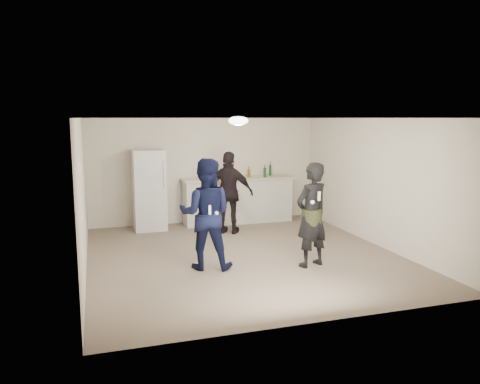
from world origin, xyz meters
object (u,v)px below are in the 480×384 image
object	(u,v)px
woman	(312,215)
spectator	(229,193)
fridge	(149,190)
man	(206,214)
counter	(238,201)
shaker	(207,175)

from	to	relation	value
woman	spectator	world-z (taller)	spectator
fridge	man	bearing A→B (deg)	-79.48
fridge	man	xyz separation A→B (m)	(0.58, -3.10, 0.03)
woman	counter	bearing A→B (deg)	-105.85
counter	fridge	xyz separation A→B (m)	(-2.11, -0.07, 0.38)
counter	man	world-z (taller)	man
fridge	man	size ratio (longest dim) A/B	0.97
counter	woman	xyz separation A→B (m)	(0.19, -3.60, 0.36)
man	woman	bearing A→B (deg)	-174.77
fridge	spectator	world-z (taller)	fridge
shaker	spectator	size ratio (longest dim) A/B	0.09
shaker	spectator	bearing A→B (deg)	-77.31
man	woman	size ratio (longest dim) A/B	1.04
counter	fridge	bearing A→B (deg)	-178.10
counter	woman	size ratio (longest dim) A/B	1.46
fridge	man	world-z (taller)	man
counter	shaker	world-z (taller)	shaker
man	woman	distance (m)	1.78
counter	man	bearing A→B (deg)	-115.84
shaker	woman	xyz separation A→B (m)	(0.94, -3.71, -0.29)
man	spectator	distance (m)	2.42
counter	spectator	world-z (taller)	spectator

